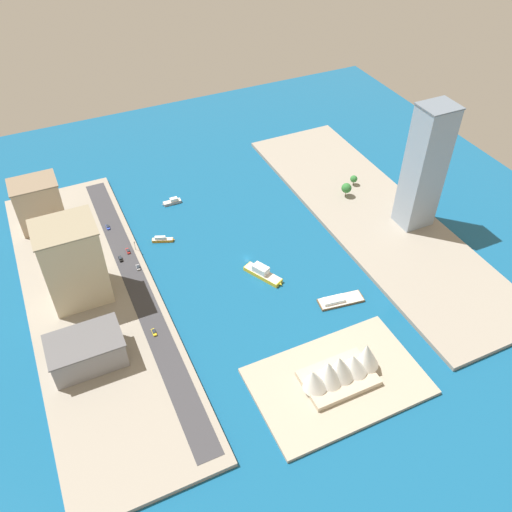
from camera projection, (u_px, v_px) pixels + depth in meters
The scene contains 21 objects.
ground_plane at pixel (247, 258), 329.10m from camera, with size 440.00×440.00×0.00m, color #145684.
quay_west at pixel (374, 217), 357.44m from camera, with size 70.00×240.00×2.65m, color gray.
quay_east at pixel (94, 303), 298.99m from camera, with size 70.00×240.00×2.65m, color gray.
peninsula_point at pixel (338, 381), 260.81m from camera, with size 82.43×53.03×2.00m, color #A89E89.
road_strip at pixel (138, 288), 306.02m from camera, with size 12.58×228.00×0.15m, color #38383D.
yacht_sleek_gray at pixel (172, 202), 370.03m from camera, with size 13.65×4.09×4.04m.
barge_flat_brown at pixel (339, 300), 300.77m from camera, with size 27.14×12.09×3.41m.
water_taxi_orange at pixel (162, 240), 339.89m from camera, with size 14.25×7.84×3.86m.
ferry_yellow_fast at pixel (262, 273), 315.48m from camera, with size 16.74×25.49×6.89m.
office_block_beige at pixel (73, 263), 285.71m from camera, with size 31.88×27.07×48.93m.
warehouse_low_gray at pixel (87, 351), 262.53m from camera, with size 36.16×23.60×16.04m.
tower_tall_glass at pixel (425, 168), 324.91m from camera, with size 21.48×18.01×81.33m.
apartment_midrise_tan at pixel (39, 204), 339.05m from camera, with size 28.69×21.65×32.33m.
hatchback_blue at pixel (108, 227), 345.96m from camera, with size 1.99×4.97×1.58m.
pickup_red at pixel (128, 251), 328.40m from camera, with size 1.87×4.94×1.66m.
suv_black at pixel (120, 259), 323.13m from camera, with size 1.86×4.91×1.69m.
taxi_yellow_cab at pixel (154, 332), 280.54m from camera, with size 1.96×4.89×1.54m.
sedan_silver at pixel (138, 267), 317.48m from camera, with size 2.16×4.61×1.67m.
traffic_light_waterfront at pixel (135, 245), 327.68m from camera, with size 0.36×0.36×6.50m.
opera_landmark at pixel (340, 369), 254.53m from camera, with size 42.93×22.92×20.43m.
park_tree_cluster at pixel (349, 185), 372.01m from camera, with size 18.22×15.48×9.96m.
Camera 1 is at (97.87, 224.24, 220.18)m, focal length 37.77 mm.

